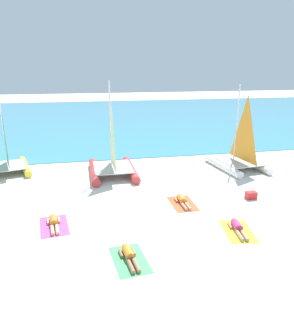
# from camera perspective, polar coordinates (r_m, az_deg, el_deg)

# --- Properties ---
(ground_plane) EXTENTS (120.00, 120.00, 0.00)m
(ground_plane) POSITION_cam_1_polar(r_m,az_deg,el_deg) (21.79, -2.74, 0.99)
(ground_plane) COLOR white
(ocean_water) EXTENTS (120.00, 40.00, 0.05)m
(ocean_water) POSITION_cam_1_polar(r_m,az_deg,el_deg) (42.03, -7.27, 8.97)
(ocean_water) COLOR teal
(ocean_water) RESTS_ON ground
(sailboat_white) EXTENTS (2.98, 4.25, 5.20)m
(sailboat_white) POSITION_cam_1_polar(r_m,az_deg,el_deg) (21.08, 15.94, 1.94)
(sailboat_white) COLOR white
(sailboat_white) RESTS_ON ground
(sailboat_red) EXTENTS (2.68, 4.20, 5.48)m
(sailboat_red) POSITION_cam_1_polar(r_m,az_deg,el_deg) (19.13, -6.13, 1.08)
(sailboat_red) COLOR #CC3838
(sailboat_red) RESTS_ON ground
(sailboat_yellow) EXTENTS (3.15, 4.09, 4.74)m
(sailboat_yellow) POSITION_cam_1_polar(r_m,az_deg,el_deg) (21.31, -23.45, 1.11)
(sailboat_yellow) COLOR yellow
(sailboat_yellow) RESTS_ON ground
(towel_leftmost) EXTENTS (1.33, 2.02, 0.01)m
(towel_leftmost) POSITION_cam_1_polar(r_m,az_deg,el_deg) (13.83, -16.16, -9.85)
(towel_leftmost) COLOR #D84C99
(towel_leftmost) RESTS_ON ground
(sunbather_leftmost) EXTENTS (0.60, 1.57, 0.30)m
(sunbather_leftmost) POSITION_cam_1_polar(r_m,az_deg,el_deg) (13.84, -16.22, -9.26)
(sunbather_leftmost) COLOR orange
(sunbather_leftmost) RESTS_ON towel_leftmost
(towel_center_left) EXTENTS (1.30, 2.01, 0.01)m
(towel_center_left) POSITION_cam_1_polar(r_m,az_deg,el_deg) (11.25, -3.10, -15.94)
(towel_center_left) COLOR #4CB266
(towel_center_left) RESTS_ON ground
(sunbather_center_left) EXTENTS (0.58, 1.57, 0.30)m
(sunbather_center_left) POSITION_cam_1_polar(r_m,az_deg,el_deg) (11.24, -3.20, -15.22)
(sunbather_center_left) COLOR orange
(sunbather_center_left) RESTS_ON towel_center_left
(towel_center_right) EXTENTS (1.11, 1.91, 0.01)m
(towel_center_right) POSITION_cam_1_polar(r_m,az_deg,el_deg) (15.40, 6.34, -6.31)
(towel_center_right) COLOR #EA5933
(towel_center_right) RESTS_ON ground
(sunbather_center_right) EXTENTS (0.54, 1.56, 0.30)m
(sunbather_center_right) POSITION_cam_1_polar(r_m,az_deg,el_deg) (15.41, 6.28, -5.79)
(sunbather_center_right) COLOR orange
(sunbather_center_right) RESTS_ON towel_center_right
(towel_rightmost) EXTENTS (1.38, 2.05, 0.01)m
(towel_rightmost) POSITION_cam_1_polar(r_m,az_deg,el_deg) (13.41, 15.83, -10.72)
(towel_rightmost) COLOR yellow
(towel_rightmost) RESTS_ON ground
(sunbather_rightmost) EXTENTS (0.65, 1.57, 0.30)m
(sunbather_rightmost) POSITION_cam_1_polar(r_m,az_deg,el_deg) (13.41, 15.78, -10.11)
(sunbather_rightmost) COLOR #D83372
(sunbather_rightmost) RESTS_ON towel_rightmost
(cooler_box) EXTENTS (0.50, 0.36, 0.36)m
(cooler_box) POSITION_cam_1_polar(r_m,az_deg,el_deg) (16.62, 17.98, -4.61)
(cooler_box) COLOR red
(cooler_box) RESTS_ON ground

